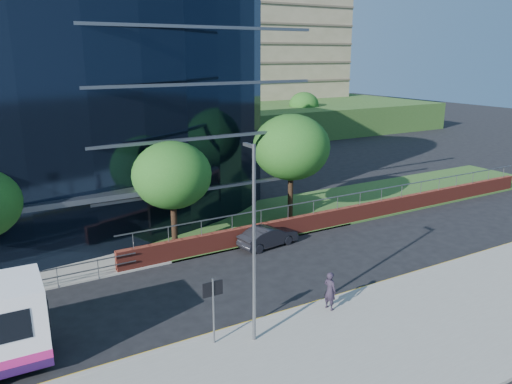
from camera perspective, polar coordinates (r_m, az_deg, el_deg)
ground at (r=21.17m, az=-18.40°, el=-17.65°), size 200.00×200.00×0.00m
kerb at (r=20.29m, az=-17.77°, el=-18.89°), size 80.00×0.25×0.16m
yellow_line_outer at (r=20.50m, az=-17.89°, el=-18.77°), size 80.00×0.08×0.01m
yellow_line_inner at (r=20.62m, az=-17.99°, el=-18.55°), size 80.00×0.08×0.01m
grass_verge at (r=40.91m, az=12.43°, el=-0.84°), size 36.00×8.00×0.12m
retaining_wall at (r=35.55m, az=11.72°, el=-2.35°), size 34.00×0.40×2.11m
apartment_block at (r=82.63m, az=-5.48°, el=15.27°), size 60.00×42.00×30.00m
street_sign at (r=19.93m, az=-4.94°, el=-11.88°), size 0.85×0.09×2.80m
tree_far_c at (r=29.25m, az=-9.58°, el=1.90°), size 4.62×4.62×6.51m
tree_far_d at (r=34.08m, az=4.05°, el=5.11°), size 5.28×5.28×7.44m
tree_dist_e at (r=64.00m, az=-5.30°, el=9.34°), size 4.62×4.62×6.51m
tree_dist_f at (r=73.85m, az=5.50°, el=9.89°), size 4.29×4.29×6.05m
streetlight_east at (r=19.15m, az=-0.27°, el=-5.48°), size 0.15×0.77×8.00m
parked_car at (r=30.36m, az=1.40°, el=-5.09°), size 3.98×1.83×1.27m
pedestrian at (r=23.05m, az=8.45°, el=-11.09°), size 0.54×0.72×1.79m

